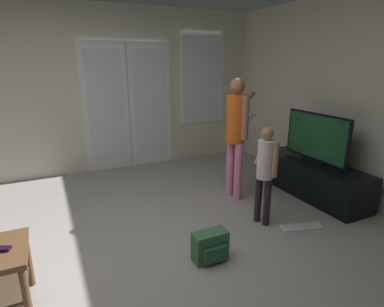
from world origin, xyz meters
The scene contains 9 objects.
ground_plane centered at (0.00, 0.00, -0.01)m, with size 6.08×5.28×0.02m, color gray.
wall_back_with_doors centered at (0.14, 2.60, 1.24)m, with size 6.08×0.09×2.55m.
wall_right_plain centered at (3.01, 0.00, 1.26)m, with size 0.06×5.28×2.52m.
tv_stand centered at (2.62, 0.38, 0.22)m, with size 0.49×1.54×0.45m.
flat_screen_tv centered at (2.62, 0.38, 0.77)m, with size 0.08×0.96×0.63m.
person_adult centered at (1.66, 0.75, 0.91)m, with size 0.56×0.45×1.51m.
person_child centered at (1.57, 0.05, 0.64)m, with size 0.32×0.35×1.07m.
backpack centered at (0.74, -0.29, 0.13)m, with size 0.31×0.19×0.27m.
loose_keyboard centered at (1.88, -0.23, 0.01)m, with size 0.46×0.24×0.02m.
Camera 1 is at (-0.44, -2.39, 1.71)m, focal length 29.18 mm.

